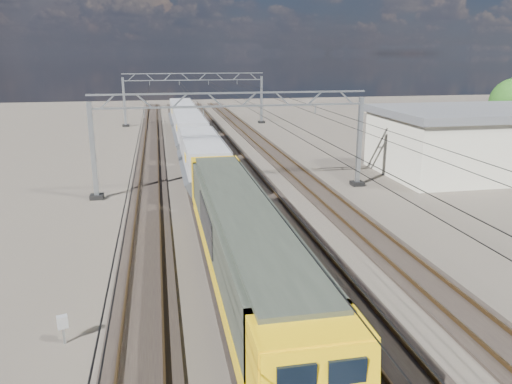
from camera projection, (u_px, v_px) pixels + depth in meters
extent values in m
plane|color=black|center=(242.00, 208.00, 32.34)|extent=(160.00, 160.00, 0.00)
cube|color=black|center=(148.00, 212.00, 31.22)|extent=(2.60, 140.00, 0.12)
cube|color=brown|center=(136.00, 211.00, 31.04)|extent=(0.08, 140.00, 0.16)
cube|color=brown|center=(160.00, 209.00, 31.31)|extent=(0.08, 140.00, 0.16)
cube|color=black|center=(212.00, 209.00, 31.96)|extent=(2.60, 140.00, 0.12)
cube|color=brown|center=(200.00, 207.00, 31.78)|extent=(0.08, 140.00, 0.16)
cube|color=brown|center=(223.00, 206.00, 32.05)|extent=(0.08, 140.00, 0.16)
cube|color=black|center=(272.00, 205.00, 32.70)|extent=(2.60, 140.00, 0.12)
cube|color=brown|center=(262.00, 203.00, 32.52)|extent=(0.08, 140.00, 0.16)
cube|color=brown|center=(283.00, 202.00, 32.79)|extent=(0.08, 140.00, 0.16)
cube|color=black|center=(331.00, 202.00, 33.44)|extent=(2.60, 140.00, 0.12)
cube|color=brown|center=(320.00, 200.00, 33.26)|extent=(0.08, 140.00, 0.16)
cube|color=brown|center=(341.00, 199.00, 33.53)|extent=(0.08, 140.00, 0.16)
cube|color=#91999E|center=(93.00, 152.00, 33.49)|extent=(0.30, 0.30, 6.60)
cube|color=#91999E|center=(359.00, 142.00, 37.00)|extent=(0.30, 0.30, 6.60)
cube|color=black|center=(97.00, 197.00, 34.33)|extent=(0.90, 0.90, 0.30)
cube|color=black|center=(357.00, 183.00, 37.84)|extent=(0.90, 0.90, 0.30)
cube|color=#91999E|center=(232.00, 93.00, 34.24)|extent=(19.30, 0.18, 0.12)
cube|color=#91999E|center=(232.00, 106.00, 34.48)|extent=(19.30, 0.18, 0.12)
cube|color=#91999E|center=(107.00, 102.00, 32.83)|extent=(1.03, 0.10, 0.94)
cube|color=#91999E|center=(144.00, 101.00, 33.26)|extent=(1.03, 0.10, 0.94)
cube|color=#91999E|center=(180.00, 100.00, 33.70)|extent=(1.03, 0.10, 0.94)
cube|color=#91999E|center=(215.00, 100.00, 34.14)|extent=(1.03, 0.10, 0.94)
cube|color=#91999E|center=(249.00, 99.00, 34.58)|extent=(1.03, 0.10, 0.94)
cube|color=#91999E|center=(282.00, 99.00, 35.02)|extent=(1.03, 0.10, 0.94)
cube|color=#91999E|center=(315.00, 98.00, 35.46)|extent=(1.03, 0.10, 0.94)
cube|color=#91999E|center=(346.00, 98.00, 35.90)|extent=(1.03, 0.10, 0.94)
cube|color=#91999E|center=(144.00, 113.00, 33.46)|extent=(0.06, 0.06, 0.65)
cube|color=#91999E|center=(203.00, 111.00, 34.20)|extent=(0.06, 0.06, 0.65)
cube|color=#91999E|center=(261.00, 110.00, 34.94)|extent=(0.06, 0.06, 0.65)
cube|color=#91999E|center=(315.00, 109.00, 35.68)|extent=(0.06, 0.06, 0.65)
cube|color=#91999E|center=(124.00, 102.00, 67.53)|extent=(0.30, 0.30, 6.60)
cube|color=#91999E|center=(261.00, 100.00, 71.04)|extent=(0.30, 0.30, 6.60)
cube|color=black|center=(126.00, 125.00, 68.38)|extent=(0.90, 0.90, 0.30)
cube|color=black|center=(261.00, 122.00, 71.88)|extent=(0.90, 0.90, 0.30)
cube|color=#91999E|center=(194.00, 73.00, 68.28)|extent=(19.30, 0.18, 0.12)
cube|color=#91999E|center=(194.00, 80.00, 68.52)|extent=(19.30, 0.18, 0.12)
cube|color=#91999E|center=(132.00, 77.00, 66.87)|extent=(1.03, 0.10, 0.94)
cube|color=#91999E|center=(150.00, 77.00, 67.31)|extent=(1.03, 0.10, 0.94)
cube|color=#91999E|center=(168.00, 77.00, 67.74)|extent=(1.03, 0.10, 0.94)
cube|color=#91999E|center=(185.00, 77.00, 68.18)|extent=(1.03, 0.10, 0.94)
cube|color=#91999E|center=(202.00, 77.00, 68.62)|extent=(1.03, 0.10, 0.94)
cube|color=#91999E|center=(220.00, 76.00, 69.06)|extent=(1.03, 0.10, 0.94)
cube|color=#91999E|center=(237.00, 76.00, 69.50)|extent=(1.03, 0.10, 0.94)
cube|color=#91999E|center=(253.00, 76.00, 69.94)|extent=(1.03, 0.10, 0.94)
cube|color=#91999E|center=(150.00, 83.00, 67.50)|extent=(0.06, 0.06, 0.65)
cube|color=#91999E|center=(179.00, 83.00, 68.24)|extent=(0.06, 0.06, 0.65)
cube|color=#91999E|center=(208.00, 82.00, 68.98)|extent=(0.06, 0.06, 0.65)
cube|color=#91999E|center=(237.00, 82.00, 69.72)|extent=(0.06, 0.06, 0.65)
cylinder|color=black|center=(145.00, 111.00, 37.33)|extent=(0.03, 140.00, 0.03)
cylinder|color=black|center=(145.00, 104.00, 37.20)|extent=(0.03, 140.00, 0.03)
cylinder|color=black|center=(199.00, 110.00, 38.07)|extent=(0.03, 140.00, 0.03)
cylinder|color=black|center=(199.00, 103.00, 37.93)|extent=(0.03, 140.00, 0.03)
cylinder|color=black|center=(250.00, 109.00, 38.81)|extent=(0.03, 140.00, 0.03)
cylinder|color=black|center=(250.00, 102.00, 38.67)|extent=(0.03, 140.00, 0.03)
cylinder|color=black|center=(300.00, 108.00, 39.55)|extent=(0.03, 140.00, 0.03)
cylinder|color=black|center=(300.00, 102.00, 39.41)|extent=(0.03, 140.00, 0.03)
cube|color=black|center=(279.00, 372.00, 14.44)|extent=(2.20, 3.60, 0.60)
cube|color=black|center=(222.00, 226.00, 26.73)|extent=(2.20, 3.60, 0.60)
cube|color=black|center=(242.00, 269.00, 20.48)|extent=(2.65, 20.00, 0.25)
cube|color=black|center=(242.00, 277.00, 20.58)|extent=(2.20, 4.50, 0.75)
cube|color=#2A3028|center=(242.00, 236.00, 20.10)|extent=(2.65, 17.00, 2.60)
cube|color=#E3B00B|center=(209.00, 262.00, 20.12)|extent=(0.04, 17.00, 0.60)
cube|color=#E3B00B|center=(274.00, 257.00, 20.62)|extent=(0.04, 17.00, 0.60)
cube|color=black|center=(206.00, 222.00, 20.70)|extent=(0.05, 5.00, 1.40)
cube|color=black|center=(269.00, 218.00, 21.20)|extent=(0.05, 5.00, 1.40)
cube|color=#2A3028|center=(242.00, 204.00, 19.74)|extent=(2.25, 18.00, 0.15)
cube|color=#E3B00B|center=(307.00, 373.00, 11.50)|extent=(2.65, 1.80, 2.60)
cube|color=#E3B00B|center=(320.00, 380.00, 10.46)|extent=(2.60, 0.46, 1.52)
cube|color=black|center=(296.00, 382.00, 10.24)|extent=(0.85, 0.08, 0.75)
cube|color=black|center=(347.00, 375.00, 10.45)|extent=(0.85, 0.08, 0.75)
cube|color=#E3B00B|center=(216.00, 181.00, 28.71)|extent=(2.65, 1.80, 2.60)
cube|color=#E3B00B|center=(214.00, 169.00, 29.47)|extent=(2.60, 0.46, 1.52)
cube|color=black|center=(204.00, 168.00, 29.44)|extent=(0.85, 0.08, 0.75)
cube|color=black|center=(223.00, 167.00, 29.64)|extent=(0.85, 0.08, 0.75)
cylinder|color=black|center=(200.00, 200.00, 30.06)|extent=(0.36, 0.50, 0.36)
cylinder|color=black|center=(228.00, 198.00, 30.37)|extent=(0.36, 0.50, 0.36)
cylinder|color=white|center=(204.00, 190.00, 29.85)|extent=(0.20, 0.08, 0.20)
cylinder|color=white|center=(224.00, 189.00, 30.07)|extent=(0.20, 0.08, 0.20)
cube|color=black|center=(209.00, 193.00, 33.07)|extent=(2.20, 2.60, 0.55)
cube|color=black|center=(198.00, 165.00, 41.59)|extent=(2.20, 2.60, 0.55)
cube|color=black|center=(203.00, 173.00, 37.23)|extent=(2.40, 13.00, 0.20)
cube|color=gray|center=(202.00, 150.00, 36.77)|extent=(2.80, 12.00, 1.80)
cube|color=#43474B|center=(190.00, 167.00, 36.93)|extent=(1.48, 12.00, 1.36)
cube|color=#43474B|center=(215.00, 166.00, 37.28)|extent=(1.48, 12.00, 1.36)
cube|color=#E3B00B|center=(185.00, 157.00, 33.65)|extent=(0.04, 1.20, 0.50)
cube|color=black|center=(194.00, 153.00, 46.50)|extent=(2.20, 2.60, 0.55)
cube|color=black|center=(188.00, 138.00, 55.01)|extent=(2.20, 2.60, 0.55)
cube|color=black|center=(190.00, 141.00, 50.66)|extent=(2.40, 13.00, 0.20)
cube|color=gray|center=(190.00, 124.00, 50.20)|extent=(2.80, 12.00, 1.80)
cube|color=#43474B|center=(181.00, 137.00, 50.36)|extent=(1.48, 12.00, 1.36)
cube|color=#43474B|center=(199.00, 136.00, 50.71)|extent=(1.48, 12.00, 1.36)
cube|color=#E3B00B|center=(177.00, 128.00, 47.07)|extent=(0.04, 1.20, 0.50)
cube|color=black|center=(185.00, 131.00, 59.93)|extent=(2.20, 2.60, 0.55)
cube|color=black|center=(181.00, 121.00, 68.44)|extent=(2.20, 2.60, 0.55)
cube|color=black|center=(183.00, 123.00, 64.09)|extent=(2.40, 13.00, 0.20)
cube|color=gray|center=(182.00, 109.00, 63.63)|extent=(2.80, 12.00, 1.80)
cube|color=#43474B|center=(175.00, 119.00, 63.79)|extent=(1.48, 12.00, 1.36)
cube|color=#43474B|center=(190.00, 119.00, 64.14)|extent=(1.48, 12.00, 1.36)
cube|color=#E3B00B|center=(172.00, 111.00, 60.50)|extent=(0.04, 1.20, 0.50)
cube|color=#91999E|center=(64.00, 335.00, 17.15)|extent=(0.10, 0.10, 0.60)
cube|color=#B5B8BD|center=(62.00, 322.00, 17.01)|extent=(0.40, 0.34, 0.43)
cube|color=beige|center=(491.00, 144.00, 41.44)|extent=(18.00, 10.00, 4.80)
cube|color=slate|center=(495.00, 111.00, 40.72)|extent=(18.60, 10.60, 0.60)
cylinder|color=#3C2B1B|center=(510.00, 134.00, 50.65)|extent=(0.70, 0.70, 3.51)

